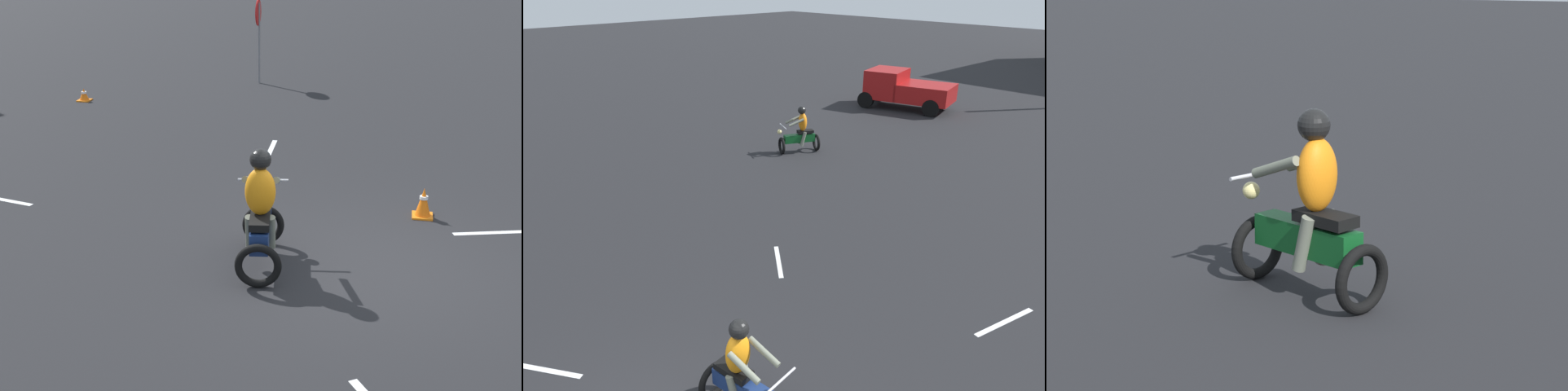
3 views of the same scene
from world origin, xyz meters
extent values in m
plane|color=black|center=(0.00, 0.00, 0.00)|extent=(120.00, 120.00, 0.00)
torus|color=black|center=(0.49, 1.54, 0.30)|extent=(0.18, 0.61, 0.60)
torus|color=black|center=(-0.80, 1.36, 0.30)|extent=(0.18, 0.61, 0.60)
cube|color=navy|center=(-0.15, 1.45, 0.52)|extent=(1.12, 0.39, 0.28)
cube|color=black|center=(-0.37, 1.42, 0.74)|extent=(0.59, 0.34, 0.10)
cylinder|color=silver|center=(0.44, 1.54, 1.00)|extent=(0.13, 0.70, 0.04)
sphere|color=#F2E08C|center=(0.57, 1.55, 0.82)|extent=(0.18, 0.18, 0.16)
ellipsoid|color=orange|center=(-0.27, 1.44, 1.10)|extent=(0.33, 0.44, 0.64)
cylinder|color=slate|center=(0.05, 1.28, 1.15)|extent=(0.55, 0.17, 0.27)
cylinder|color=slate|center=(0.00, 1.68, 1.15)|extent=(0.55, 0.17, 0.27)
cylinder|color=slate|center=(-0.23, 1.30, 0.52)|extent=(0.26, 0.15, 0.51)
cylinder|color=slate|center=(-0.27, 1.58, 0.52)|extent=(0.26, 0.15, 0.51)
sphere|color=black|center=(-0.23, 1.44, 1.52)|extent=(0.32, 0.32, 0.28)
cylinder|color=slate|center=(11.06, 3.69, 1.10)|extent=(0.07, 0.07, 2.20)
cylinder|color=red|center=(11.06, 3.71, 1.95)|extent=(0.70, 0.03, 0.70)
cylinder|color=white|center=(11.06, 3.73, 1.95)|extent=(0.60, 0.01, 0.60)
cube|color=orange|center=(1.97, -0.72, 0.01)|extent=(0.32, 0.32, 0.03)
cone|color=orange|center=(1.97, -0.72, 0.25)|extent=(0.24, 0.24, 0.45)
cylinder|color=white|center=(1.97, -0.72, 0.32)|extent=(0.13, 0.13, 0.05)
cube|color=orange|center=(8.13, 7.66, 0.01)|extent=(0.32, 0.32, 0.03)
cone|color=orange|center=(8.13, 7.66, 0.17)|extent=(0.24, 0.24, 0.29)
cylinder|color=white|center=(8.13, 7.66, 0.22)|extent=(0.13, 0.13, 0.05)
cube|color=silver|center=(4.79, 2.24, 0.00)|extent=(1.63, 0.17, 0.01)
cube|color=silver|center=(1.65, -2.14, 0.00)|extent=(0.66, 1.98, 0.01)
camera|label=1|loc=(-8.83, -0.24, 4.41)|focal=50.00mm
camera|label=2|loc=(4.18, -1.86, 5.89)|focal=35.00mm
camera|label=3|loc=(-0.12, 13.23, 2.96)|focal=70.00mm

